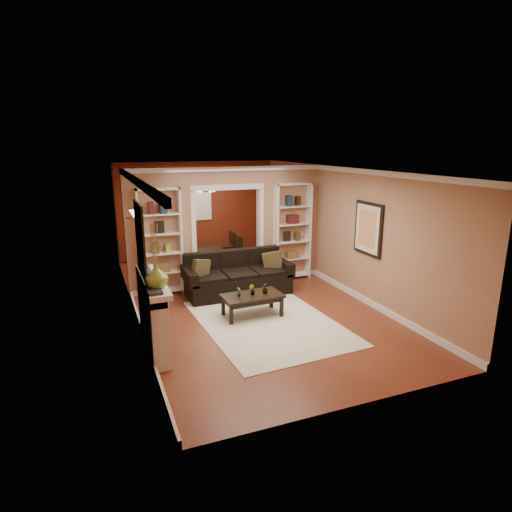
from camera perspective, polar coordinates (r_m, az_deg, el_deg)
name	(u,v)px	position (r m, az deg, el deg)	size (l,w,h in m)	color
floor	(246,300)	(9.01, -1.32, -5.91)	(8.00, 8.00, 0.00)	brown
ceiling	(245,169)	(8.44, -1.43, 11.49)	(8.00, 8.00, 0.00)	white
wall_back	(197,210)	(12.40, -7.82, 6.14)	(8.00, 8.00, 0.00)	#B07B5C
wall_front	(363,305)	(5.21, 14.13, -6.30)	(8.00, 8.00, 0.00)	#B07B5C
wall_left	(131,247)	(8.15, -16.39, 1.17)	(8.00, 8.00, 0.00)	#B07B5C
wall_right	(341,229)	(9.62, 11.32, 3.50)	(8.00, 8.00, 0.00)	#B07B5C
partition_wall	(227,227)	(9.74, -3.82, 3.89)	(4.50, 0.15, 2.70)	#B07B5C
red_back_panel	(198,211)	(12.38, -7.78, 5.98)	(4.44, 0.04, 2.64)	maroon
dining_window	(198,203)	(12.30, -7.77, 7.01)	(0.78, 0.03, 0.98)	#8CA5CC
area_rug	(268,322)	(7.94, 1.55, -8.81)	(2.29, 3.21, 0.01)	white
sofa	(238,274)	(9.26, -2.44, -2.40)	(2.31, 1.00, 0.90)	black
pillow_left	(201,270)	(8.96, -7.36, -1.81)	(0.40, 0.12, 0.40)	brown
pillow_right	(273,262)	(9.47, 2.28, -0.74)	(0.42, 0.12, 0.42)	brown
coffee_table	(252,305)	(8.15, -0.51, -6.60)	(1.12, 0.61, 0.43)	black
plant_left	(239,292)	(7.96, -2.28, -4.79)	(0.10, 0.07, 0.19)	#336626
plant_center	(252,290)	(8.04, -0.52, -4.53)	(0.11, 0.09, 0.20)	#336626
plant_right	(265,288)	(8.14, 1.21, -4.30)	(0.11, 0.11, 0.20)	#336626
bookshelf_left	(160,243)	(9.27, -12.63, 1.75)	(0.90, 0.30, 2.30)	white
bookshelf_right	(292,232)	(10.20, 4.82, 3.22)	(0.90, 0.30, 2.30)	white
fireplace	(155,314)	(6.97, -13.38, -7.58)	(0.32, 1.70, 1.16)	white
vase	(156,276)	(6.29, -13.17, -2.65)	(0.35, 0.35, 0.36)	olive
mirror	(140,239)	(6.60, -15.21, 2.15)	(0.03, 0.95, 1.10)	silver
wall_sconce	(131,216)	(8.60, -16.32, 5.13)	(0.18, 0.18, 0.22)	#FFE0A5
framed_art	(368,229)	(8.75, 14.69, 3.54)	(0.04, 0.85, 1.05)	black
dining_table	(208,258)	(11.38, -6.46, -0.24)	(0.81, 1.45, 0.51)	black
dining_chair_nw	(190,257)	(10.93, -8.84, -0.14)	(0.40, 0.40, 0.80)	black
dining_chair_ne	(231,252)	(11.20, -3.36, 0.58)	(0.44, 0.44, 0.88)	black
dining_chair_sw	(184,251)	(11.50, -9.52, 0.67)	(0.42, 0.42, 0.84)	black
dining_chair_se	(224,247)	(11.76, -4.28, 1.24)	(0.43, 0.43, 0.88)	black
chandelier	(209,191)	(11.07, -6.29, 8.65)	(0.50, 0.50, 0.30)	#3A261A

